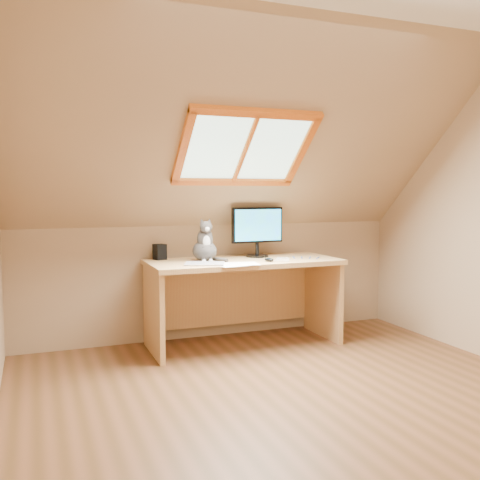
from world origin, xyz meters
name	(u,v)px	position (x,y,z in m)	size (l,w,h in m)	color
ground	(309,407)	(0.00, 0.00, 0.00)	(3.50, 3.50, 0.00)	brown
room_shell	(320,167)	(0.00, -0.09, 1.43)	(3.52, 3.52, 2.41)	tan
desk	(240,285)	(0.12, 1.45, 0.50)	(1.59, 0.70, 0.73)	tan
monitor	(257,228)	(0.30, 1.51, 0.98)	(0.47, 0.20, 0.43)	black
cat	(205,246)	(-0.21, 1.39, 0.86)	(0.21, 0.25, 0.36)	#3B3634
desk_speaker	(160,252)	(-0.53, 1.63, 0.79)	(0.09, 0.09, 0.13)	black
graphics_tablet	(205,264)	(-0.27, 1.20, 0.73)	(0.30, 0.22, 0.01)	#B2B2B7
mouse	(269,260)	(0.27, 1.19, 0.74)	(0.05, 0.09, 0.03)	black
papers	(244,264)	(0.02, 1.12, 0.73)	(0.33, 0.27, 0.00)	white
cables	(297,258)	(0.57, 1.26, 0.73)	(0.51, 0.26, 0.01)	silver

